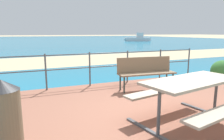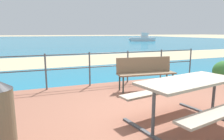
# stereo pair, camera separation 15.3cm
# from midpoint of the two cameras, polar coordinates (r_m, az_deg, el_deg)

# --- Properties ---
(ground_plane) EXTENTS (240.00, 240.00, 0.00)m
(ground_plane) POSITION_cam_midpoint_polar(r_m,az_deg,el_deg) (3.98, 12.83, -12.78)
(ground_plane) COLOR tan
(patio_paving) EXTENTS (6.40, 5.20, 0.06)m
(patio_paving) POSITION_cam_midpoint_polar(r_m,az_deg,el_deg) (3.97, 12.85, -12.38)
(patio_paving) COLOR #935B47
(patio_paving) RESTS_ON ground
(sea_water) EXTENTS (90.00, 90.00, 0.01)m
(sea_water) POSITION_cam_midpoint_polar(r_m,az_deg,el_deg) (43.10, -18.15, 7.92)
(sea_water) COLOR teal
(sea_water) RESTS_ON ground
(beach_strip) EXTENTS (54.10, 6.02, 0.01)m
(beach_strip) POSITION_cam_midpoint_polar(r_m,az_deg,el_deg) (11.77, -10.45, 2.76)
(beach_strip) COLOR tan
(beach_strip) RESTS_ON ground
(picnic_table) EXTENTS (1.92, 1.72, 0.76)m
(picnic_table) POSITION_cam_midpoint_polar(r_m,az_deg,el_deg) (3.47, 21.67, -5.58)
(picnic_table) COLOR tan
(picnic_table) RESTS_ON patio_paving
(park_bench) EXTENTS (1.57, 0.55, 0.85)m
(park_bench) POSITION_cam_midpoint_polar(r_m,az_deg,el_deg) (5.46, 10.13, -0.00)
(park_bench) COLOR #7A6047
(park_bench) RESTS_ON patio_paving
(railing_fence) EXTENTS (5.94, 0.04, 0.96)m
(railing_fence) POSITION_cam_midpoint_polar(r_m,az_deg,el_deg) (5.91, -0.02, 1.83)
(railing_fence) COLOR #4C5156
(railing_fence) RESTS_ON patio_paving
(boat_near) EXTENTS (4.91, 2.71, 1.50)m
(boat_near) POSITION_cam_midpoint_polar(r_m,az_deg,el_deg) (37.19, 8.62, 8.72)
(boat_near) COLOR silver
(boat_near) RESTS_ON sea_water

